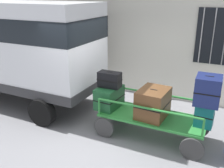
# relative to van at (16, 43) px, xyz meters

# --- Properties ---
(ground_plane) EXTENTS (40.00, 40.00, 0.00)m
(ground_plane) POSITION_rel_van_xyz_m (2.98, -0.40, -1.77)
(ground_plane) COLOR gray
(building_wall) EXTENTS (12.00, 0.38, 5.00)m
(building_wall) POSITION_rel_van_xyz_m (2.99, 2.28, 0.73)
(building_wall) COLOR silver
(building_wall) RESTS_ON ground
(van) EXTENTS (4.92, 1.99, 2.89)m
(van) POSITION_rel_van_xyz_m (0.00, 0.00, 0.00)
(van) COLOR silver
(van) RESTS_ON ground
(luggage_cart) EXTENTS (2.41, 1.03, 0.52)m
(luggage_cart) POSITION_rel_van_xyz_m (4.15, -0.26, -1.36)
(luggage_cart) COLOR #2D8438
(luggage_cart) RESTS_ON ground
(cart_railing) EXTENTS (2.28, 0.89, 0.39)m
(cart_railing) POSITION_rel_van_xyz_m (4.15, -0.26, -0.92)
(cart_railing) COLOR #2D8438
(cart_railing) RESTS_ON luggage_cart
(suitcase_left_bottom) EXTENTS (0.53, 0.75, 0.51)m
(suitcase_left_bottom) POSITION_rel_van_xyz_m (3.08, -0.25, -1.00)
(suitcase_left_bottom) COLOR #194C28
(suitcase_left_bottom) RESTS_ON luggage_cart
(suitcase_left_middle) EXTENTS (0.53, 0.28, 0.37)m
(suitcase_left_middle) POSITION_rel_van_xyz_m (3.08, -0.23, -0.56)
(suitcase_left_middle) COLOR black
(suitcase_left_middle) RESTS_ON suitcase_left_bottom
(suitcase_midleft_bottom) EXTENTS (0.65, 0.82, 0.64)m
(suitcase_midleft_bottom) POSITION_rel_van_xyz_m (4.15, -0.27, -0.93)
(suitcase_midleft_bottom) COLOR brown
(suitcase_midleft_bottom) RESTS_ON luggage_cart
(suitcase_center_bottom) EXTENTS (0.39, 0.32, 0.51)m
(suitcase_center_bottom) POSITION_rel_van_xyz_m (5.23, -0.23, -0.99)
(suitcase_center_bottom) COLOR #0F5960
(suitcase_center_bottom) RESTS_ON luggage_cart
(suitcase_center_middle) EXTENTS (0.50, 0.55, 0.58)m
(suitcase_center_middle) POSITION_rel_van_xyz_m (5.23, -0.24, -0.45)
(suitcase_center_middle) COLOR navy
(suitcase_center_middle) RESTS_ON suitcase_center_bottom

